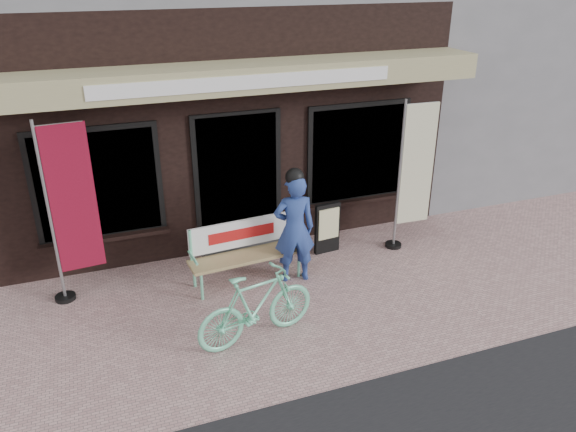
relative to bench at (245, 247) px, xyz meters
name	(u,v)px	position (x,y,z in m)	size (l,w,h in m)	color
ground	(283,315)	(0.19, -1.04, -0.52)	(70.00, 70.00, 0.00)	#BF9592
storefront	(191,31)	(0.19, 3.93, 2.48)	(7.00, 6.77, 6.00)	black
neighbor_right_near	(538,23)	(8.69, 4.46, 2.28)	(10.00, 7.00, 5.60)	slate
bench	(245,247)	(0.00, 0.00, 0.00)	(1.65, 0.54, 0.88)	#70DBAD
person	(294,227)	(0.66, -0.23, 0.31)	(0.63, 0.46, 1.68)	navy
bicycle	(256,306)	(-0.26, -1.40, -0.06)	(0.43, 1.53, 0.92)	#70DBAD
nobori_red	(70,209)	(-2.19, 0.34, 0.76)	(0.73, 0.29, 2.48)	gray
nobori_cream	(413,173)	(2.73, 0.14, 0.71)	(0.69, 0.27, 2.37)	gray
menu_stand	(327,228)	(1.42, 0.35, -0.10)	(0.41, 0.13, 0.82)	black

